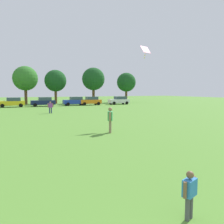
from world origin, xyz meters
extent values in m
plane|color=#568C33|center=(0.00, 30.00, 0.00)|extent=(160.00, 160.00, 0.00)
cylinder|color=#4C4C51|center=(1.68, 3.52, 0.27)|extent=(0.10, 0.10, 0.54)
cylinder|color=#4C4C51|center=(1.83, 3.59, 0.27)|extent=(0.10, 0.10, 0.54)
cube|color=#337FCC|center=(1.75, 3.56, 0.73)|extent=(0.41, 0.33, 0.38)
cylinder|color=brown|center=(1.54, 3.47, 0.74)|extent=(0.08, 0.08, 0.36)
cylinder|color=brown|center=(1.96, 3.64, 0.74)|extent=(0.08, 0.08, 0.36)
sphere|color=brown|center=(1.75, 3.56, 1.02)|extent=(0.17, 0.17, 0.17)
cylinder|color=#8C7259|center=(4.36, 14.13, 0.43)|extent=(0.16, 0.16, 0.85)
cylinder|color=#8C7259|center=(4.25, 13.90, 0.43)|extent=(0.16, 0.16, 0.85)
cube|color=#4CB266|center=(4.30, 14.01, 1.15)|extent=(0.54, 0.65, 0.60)
cylinder|color=#936B4C|center=(4.46, 14.33, 1.17)|extent=(0.12, 0.12, 0.57)
cylinder|color=#936B4C|center=(4.15, 13.70, 1.17)|extent=(0.12, 0.12, 0.57)
sphere|color=#936B4C|center=(4.30, 14.01, 1.61)|extent=(0.27, 0.27, 0.27)
cylinder|color=navy|center=(2.57, 29.62, 0.37)|extent=(0.14, 0.14, 0.73)
cylinder|color=navy|center=(2.79, 29.60, 0.37)|extent=(0.14, 0.14, 0.73)
cube|color=purple|center=(2.68, 29.61, 0.99)|extent=(0.51, 0.31, 0.52)
cylinder|color=#936B4C|center=(2.37, 29.63, 1.01)|extent=(0.11, 0.11, 0.49)
cylinder|color=#936B4C|center=(2.98, 29.59, 1.01)|extent=(0.11, 0.11, 0.49)
sphere|color=#936B4C|center=(2.68, 29.61, 1.39)|extent=(0.23, 0.23, 0.23)
cube|color=#F24C8C|center=(8.91, 17.05, 6.38)|extent=(1.05, 0.74, 0.61)
sphere|color=yellow|center=(8.91, 17.05, 6.13)|extent=(0.10, 0.10, 0.10)
sphere|color=yellow|center=(8.86, 17.05, 5.91)|extent=(0.10, 0.10, 0.10)
sphere|color=yellow|center=(8.81, 17.05, 5.69)|extent=(0.10, 0.10, 0.10)
cube|color=yellow|center=(-1.85, 43.60, 0.70)|extent=(4.30, 1.80, 0.76)
cube|color=#334756|center=(-1.51, 43.60, 1.38)|extent=(2.24, 1.58, 0.60)
cylinder|color=black|center=(-3.31, 42.70, 0.32)|extent=(0.64, 0.22, 0.64)
cylinder|color=black|center=(-3.31, 44.50, 0.32)|extent=(0.64, 0.22, 0.64)
cylinder|color=black|center=(-0.39, 42.70, 0.32)|extent=(0.64, 0.22, 0.64)
cylinder|color=black|center=(-0.39, 44.50, 0.32)|extent=(0.64, 0.22, 0.64)
cube|color=#141E4C|center=(3.45, 43.65, 0.70)|extent=(4.30, 1.80, 0.76)
cube|color=#334756|center=(3.80, 43.65, 1.38)|extent=(2.24, 1.58, 0.60)
cylinder|color=black|center=(1.99, 42.75, 0.32)|extent=(0.64, 0.22, 0.64)
cylinder|color=black|center=(1.99, 44.55, 0.32)|extent=(0.64, 0.22, 0.64)
cylinder|color=black|center=(4.92, 42.75, 0.32)|extent=(0.64, 0.22, 0.64)
cylinder|color=black|center=(4.92, 44.55, 0.32)|extent=(0.64, 0.22, 0.64)
cube|color=#1E38AD|center=(9.40, 43.78, 0.70)|extent=(4.30, 1.80, 0.76)
cube|color=#334756|center=(9.74, 43.78, 1.38)|extent=(2.24, 1.58, 0.60)
cylinder|color=black|center=(7.94, 42.88, 0.32)|extent=(0.64, 0.22, 0.64)
cylinder|color=black|center=(7.94, 44.68, 0.32)|extent=(0.64, 0.22, 0.64)
cylinder|color=black|center=(10.86, 42.88, 0.32)|extent=(0.64, 0.22, 0.64)
cylinder|color=black|center=(10.86, 44.68, 0.32)|extent=(0.64, 0.22, 0.64)
cube|color=orange|center=(12.60, 43.66, 0.70)|extent=(4.30, 1.80, 0.76)
cube|color=#334756|center=(12.94, 43.66, 1.38)|extent=(2.24, 1.58, 0.60)
cylinder|color=black|center=(11.13, 42.76, 0.32)|extent=(0.64, 0.22, 0.64)
cylinder|color=black|center=(11.13, 44.56, 0.32)|extent=(0.64, 0.22, 0.64)
cylinder|color=black|center=(14.06, 42.76, 0.32)|extent=(0.64, 0.22, 0.64)
cylinder|color=black|center=(14.06, 44.56, 0.32)|extent=(0.64, 0.22, 0.64)
cube|color=white|center=(18.83, 43.50, 0.70)|extent=(4.30, 1.80, 0.76)
cube|color=#334756|center=(19.18, 43.50, 1.38)|extent=(2.24, 1.58, 0.60)
cylinder|color=black|center=(17.37, 42.60, 0.32)|extent=(0.64, 0.22, 0.64)
cylinder|color=black|center=(17.37, 44.40, 0.32)|extent=(0.64, 0.22, 0.64)
cylinder|color=black|center=(20.29, 42.60, 0.32)|extent=(0.64, 0.22, 0.64)
cylinder|color=black|center=(20.29, 44.40, 0.32)|extent=(0.64, 0.22, 0.64)
cylinder|color=brown|center=(0.98, 51.84, 1.63)|extent=(0.60, 0.60, 3.27)
sphere|color=#337528|center=(0.98, 51.84, 5.46)|extent=(5.16, 5.16, 5.16)
cylinder|color=brown|center=(7.21, 51.68, 1.51)|extent=(0.56, 0.56, 3.03)
sphere|color=#194C1E|center=(7.21, 51.68, 5.06)|extent=(4.78, 4.78, 4.78)
cylinder|color=brown|center=(15.92, 51.25, 1.68)|extent=(0.62, 0.62, 3.35)
sphere|color=#194C1E|center=(15.92, 51.25, 5.60)|extent=(5.29, 5.29, 5.29)
cylinder|color=brown|center=(24.40, 50.94, 1.48)|extent=(0.55, 0.55, 2.97)
sphere|color=#194C1E|center=(24.40, 50.94, 4.96)|extent=(4.68, 4.68, 4.68)
camera|label=1|loc=(-1.79, -0.26, 2.87)|focal=36.88mm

